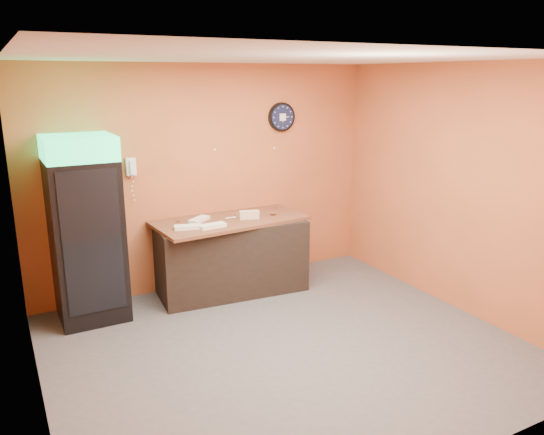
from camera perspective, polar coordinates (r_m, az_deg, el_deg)
floor at (r=5.51m, az=1.43°, el=-13.70°), size 4.50×4.50×0.00m
back_wall at (r=6.76m, az=-6.89°, el=4.27°), size 4.50×0.02×2.80m
left_wall at (r=4.38m, az=-25.03°, el=-2.97°), size 0.02×4.00×2.80m
right_wall at (r=6.38m, az=19.40°, el=2.88°), size 0.02×4.00×2.80m
ceiling at (r=4.84m, az=1.65°, el=16.83°), size 4.50×4.00×0.02m
beverage_cooler at (r=6.09m, az=-19.29°, el=-1.56°), size 0.72×0.74×2.05m
prep_counter at (r=6.69m, az=-4.46°, el=-4.21°), size 1.87×0.95×0.90m
wall_clock at (r=7.08m, az=1.05°, el=10.76°), size 0.38×0.06×0.38m
wall_phone at (r=6.39m, az=-14.93°, el=5.30°), size 0.11×0.10×0.20m
butcher_paper at (r=6.55m, az=-4.54°, el=-0.31°), size 1.90×1.03×0.04m
sub_roll_stack at (r=6.51m, az=-2.46°, el=0.29°), size 0.25×0.15×0.10m
wrapped_sandwich_left at (r=6.16m, az=-9.04°, el=-1.02°), size 0.33×0.19×0.04m
wrapped_sandwich_mid at (r=6.18m, az=-6.42°, el=-0.89°), size 0.32×0.15×0.04m
wrapped_sandwich_right at (r=6.46m, az=-7.84°, el=-0.23°), size 0.31×0.28×0.04m
kitchen_tool at (r=6.57m, az=-3.67°, el=0.25°), size 0.07×0.07×0.07m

